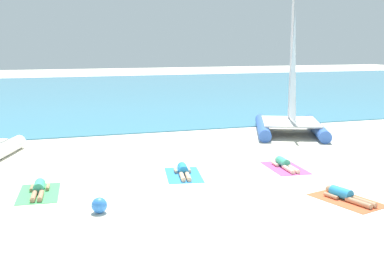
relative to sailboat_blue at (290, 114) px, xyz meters
name	(u,v)px	position (x,y,z in m)	size (l,w,h in m)	color
ground_plane	(157,134)	(-5.98, 1.78, -0.93)	(120.00, 120.00, 0.00)	beige
ocean_water	(100,92)	(-5.98, 22.16, -0.91)	(120.00, 40.00, 0.05)	teal
sailboat_blue	(290,114)	(0.00, 0.00, 0.00)	(4.74, 5.63, 6.26)	blue
towel_leftmost	(39,193)	(-11.28, -5.85, -0.93)	(1.10, 1.90, 0.01)	#4CB266
sunbather_leftmost	(39,188)	(-11.28, -5.78, -0.80)	(0.58, 1.57, 0.30)	#3FB28C
towel_center_left	(184,175)	(-6.84, -5.29, -0.93)	(1.10, 1.90, 0.01)	#338CD8
sunbather_center_left	(183,171)	(-6.83, -5.22, -0.80)	(0.69, 1.56, 0.30)	#268CCC
towel_center_right	(347,200)	(-3.38, -9.05, -0.93)	(1.10, 1.90, 0.01)	#EA5933
sunbather_center_right	(345,195)	(-3.40, -8.99, -0.80)	(0.78, 1.55, 0.30)	#268CCC
towel_rightmost	(285,168)	(-3.29, -5.52, -0.93)	(1.10, 1.90, 0.01)	#D84C99
sunbather_rightmost	(284,164)	(-3.29, -5.45, -0.80)	(0.58, 1.57, 0.30)	#3FB28C
beach_ball	(99,205)	(-9.85, -7.95, -0.73)	(0.40, 0.40, 0.40)	#337FE5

